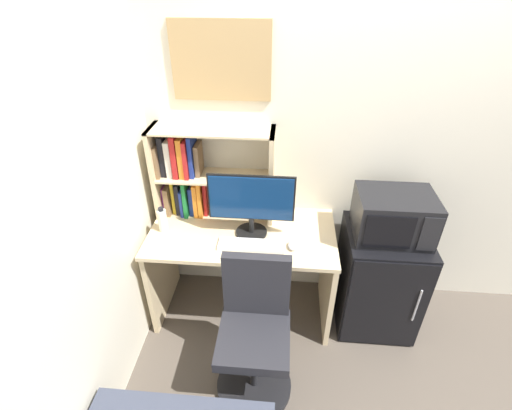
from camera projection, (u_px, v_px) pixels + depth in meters
name	position (u px, v px, depth m)	size (l,w,h in m)	color
wall_back	(437.00, 148.00, 2.50)	(6.40, 0.04, 2.60)	silver
desk	(243.00, 257.00, 2.71)	(1.30, 0.67, 0.78)	beige
hutch_bookshelf	(195.00, 172.00, 2.61)	(0.84, 0.25, 0.67)	beige
monitor	(251.00, 202.00, 2.43)	(0.57, 0.22, 0.45)	black
keyboard	(251.00, 245.00, 2.44)	(0.44, 0.13, 0.02)	silver
computer_mouse	(293.00, 245.00, 2.42)	(0.06, 0.10, 0.04)	silver
water_bottle	(163.00, 220.00, 2.55)	(0.06, 0.06, 0.19)	silver
mini_fridge	(378.00, 278.00, 2.71)	(0.55, 0.56, 0.81)	black
microwave	(394.00, 216.00, 2.41)	(0.49, 0.38, 0.31)	black
desk_chair	(255.00, 337.00, 2.25)	(0.49, 0.49, 0.96)	black
wall_corkboard	(221.00, 61.00, 2.28)	(0.63, 0.02, 0.48)	tan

